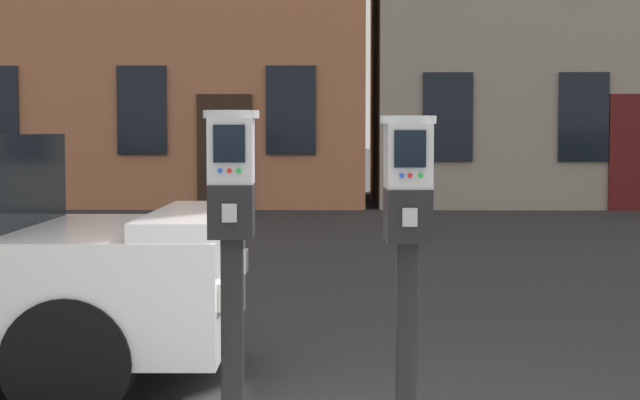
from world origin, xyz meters
The scene contains 2 objects.
parking_meter_near_kerb centered at (-0.68, -0.29, 1.09)m, with size 0.22×0.26×1.38m.
parking_meter_twin_adjacent centered at (0.00, -0.29, 1.07)m, with size 0.22×0.26×1.36m.
Camera 1 is at (-0.27, -4.27, 1.44)m, focal length 58.16 mm.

